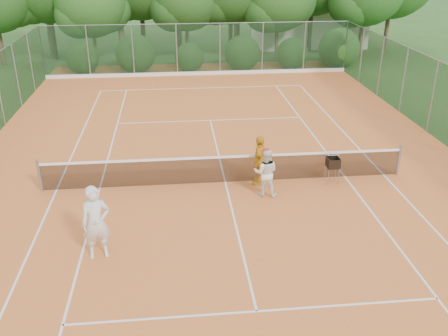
{
  "coord_description": "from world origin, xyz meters",
  "views": [
    {
      "loc": [
        -1.6,
        -14.84,
        7.32
      ],
      "look_at": [
        -0.17,
        -1.2,
        1.1
      ],
      "focal_mm": 40.0,
      "sensor_mm": 36.0,
      "label": 1
    }
  ],
  "objects_px": {
    "player_center_grp": "(266,172)",
    "player_yellow": "(260,160)",
    "ball_hopper": "(333,163)",
    "player_white": "(96,223)"
  },
  "relations": [
    {
      "from": "player_center_grp",
      "to": "player_yellow",
      "type": "xyz_separation_m",
      "value": [
        -0.05,
        0.82,
        0.05
      ]
    },
    {
      "from": "player_center_grp",
      "to": "ball_hopper",
      "type": "bearing_deg",
      "value": 15.14
    },
    {
      "from": "player_yellow",
      "to": "player_center_grp",
      "type": "bearing_deg",
      "value": 24.56
    },
    {
      "from": "player_yellow",
      "to": "ball_hopper",
      "type": "xyz_separation_m",
      "value": [
        2.4,
        -0.18,
        -0.13
      ]
    },
    {
      "from": "player_yellow",
      "to": "player_white",
      "type": "bearing_deg",
      "value": -30.87
    },
    {
      "from": "player_center_grp",
      "to": "ball_hopper",
      "type": "distance_m",
      "value": 2.44
    },
    {
      "from": "ball_hopper",
      "to": "player_white",
      "type": "bearing_deg",
      "value": -156.88
    },
    {
      "from": "player_center_grp",
      "to": "player_white",
      "type": "bearing_deg",
      "value": -149.07
    },
    {
      "from": "player_white",
      "to": "player_center_grp",
      "type": "bearing_deg",
      "value": 19.8
    },
    {
      "from": "player_white",
      "to": "ball_hopper",
      "type": "xyz_separation_m",
      "value": [
        7.14,
        3.51,
        -0.26
      ]
    }
  ]
}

